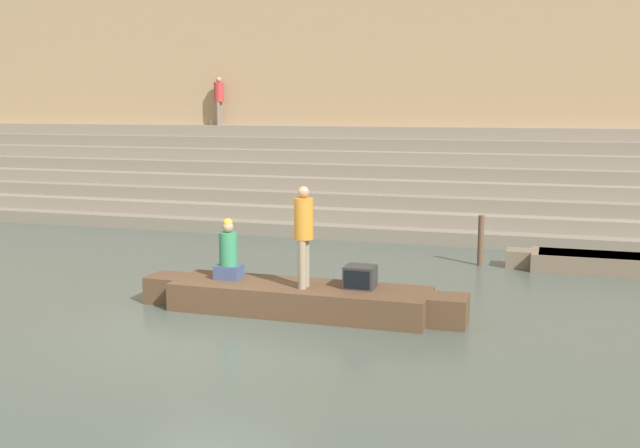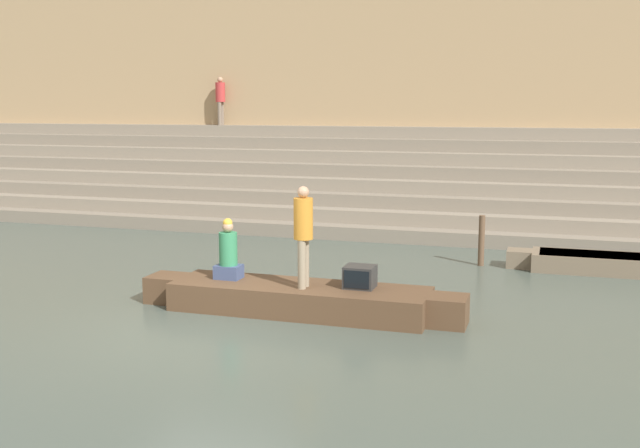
{
  "view_description": "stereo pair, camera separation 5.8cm",
  "coord_description": "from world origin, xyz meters",
  "views": [
    {
      "loc": [
        5.14,
        -10.57,
        3.6
      ],
      "look_at": [
        1.02,
        2.68,
        1.39
      ],
      "focal_mm": 42.0,
      "sensor_mm": 36.0,
      "label": 1
    },
    {
      "loc": [
        5.19,
        -10.55,
        3.6
      ],
      "look_at": [
        1.02,
        2.68,
        1.39
      ],
      "focal_mm": 42.0,
      "sensor_mm": 36.0,
      "label": 2
    }
  ],
  "objects": [
    {
      "name": "person_standing",
      "position": [
        1.14,
        1.34,
        1.51
      ],
      "size": [
        0.33,
        0.33,
        1.76
      ],
      "rotation": [
        0.0,
        0.0,
        -0.1
      ],
      "color": "gray",
      "rests_on": "rowboat_main"
    },
    {
      "name": "ground_plane",
      "position": [
        0.0,
        0.0,
        0.0
      ],
      "size": [
        120.0,
        120.0,
        0.0
      ],
      "primitive_type": "plane",
      "color": "#47544C"
    },
    {
      "name": "person_rowing",
      "position": [
        -0.37,
        1.57,
        0.94
      ],
      "size": [
        0.46,
        0.36,
        1.11
      ],
      "rotation": [
        0.0,
        0.0,
        -0.24
      ],
      "color": "#3D4C75",
      "rests_on": "rowboat_main"
    },
    {
      "name": "moored_boat_shore",
      "position": [
        6.73,
        6.49,
        0.21
      ],
      "size": [
        4.98,
        1.07,
        0.39
      ],
      "rotation": [
        0.0,
        0.0,
        -0.09
      ],
      "color": "#756651",
      "rests_on": "ground"
    },
    {
      "name": "tv_set",
      "position": [
        2.07,
        1.62,
        0.68
      ],
      "size": [
        0.52,
        0.47,
        0.38
      ],
      "rotation": [
        0.0,
        0.0,
        0.03
      ],
      "color": "#2D2D2D",
      "rests_on": "rowboat_main"
    },
    {
      "name": "person_on_steps",
      "position": [
        -5.81,
        13.04,
        3.86
      ],
      "size": [
        0.33,
        0.33,
        1.63
      ],
      "rotation": [
        0.0,
        0.0,
        4.81
      ],
      "color": "#756656",
      "rests_on": "ghat_steps"
    },
    {
      "name": "ghat_steps",
      "position": [
        0.0,
        11.61,
        1.04
      ],
      "size": [
        36.0,
        4.9,
        2.92
      ],
      "color": "gray",
      "rests_on": "ground"
    },
    {
      "name": "mooring_post",
      "position": [
        3.67,
        6.39,
        0.57
      ],
      "size": [
        0.14,
        0.14,
        1.15
      ],
      "primitive_type": "cylinder",
      "color": "brown",
      "rests_on": "ground"
    },
    {
      "name": "rowboat_main",
      "position": [
        1.02,
        1.48,
        0.26
      ],
      "size": [
        5.82,
        1.37,
        0.49
      ],
      "rotation": [
        0.0,
        0.0,
        0.02
      ],
      "color": "brown",
      "rests_on": "ground"
    },
    {
      "name": "back_wall",
      "position": [
        0.0,
        13.94,
        3.99
      ],
      "size": [
        34.2,
        1.28,
        8.04
      ],
      "color": "tan",
      "rests_on": "ground"
    }
  ]
}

